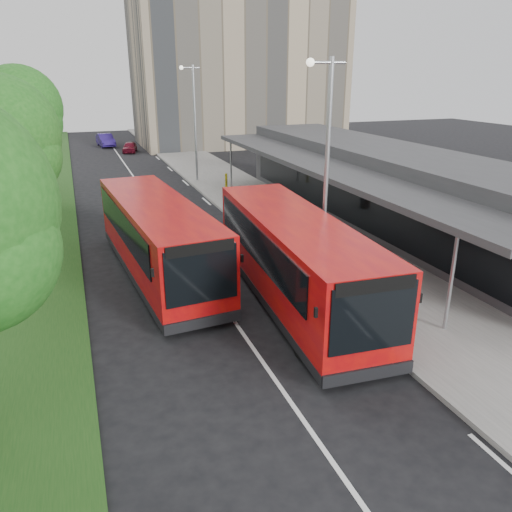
{
  "coord_description": "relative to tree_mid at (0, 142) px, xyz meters",
  "views": [
    {
      "loc": [
        -4.35,
        -13.9,
        7.63
      ],
      "look_at": [
        1.39,
        1.72,
        1.5
      ],
      "focal_mm": 35.0,
      "sensor_mm": 36.0,
      "label": 1
    }
  ],
  "objects": [
    {
      "name": "litter_bin",
      "position": [
        12.34,
        1.72,
        -4.3
      ],
      "size": [
        0.63,
        0.63,
        1.03
      ],
      "primitive_type": "cylinder",
      "rotation": [
        0.0,
        0.0,
        -0.12
      ],
      "color": "#3D2719",
      "rests_on": "pavement"
    },
    {
      "name": "lamp_post_far",
      "position": [
        11.13,
        12.95,
        -0.24
      ],
      "size": [
        1.44,
        0.28,
        8.0
      ],
      "color": "#9CA0A5",
      "rests_on": "pavement"
    },
    {
      "name": "station_building",
      "position": [
        17.87,
        -1.05,
        -2.92
      ],
      "size": [
        7.7,
        26.0,
        4.0
      ],
      "color": "#313234",
      "rests_on": "ground"
    },
    {
      "name": "grass_verge",
      "position": [
        0.01,
        10.95,
        -4.91
      ],
      "size": [
        5.0,
        80.0,
        0.1
      ],
      "primitive_type": "cube",
      "color": "#1A4014",
      "rests_on": "ground"
    },
    {
      "name": "kerb_dashes",
      "position": [
        10.31,
        9.95,
        -4.96
      ],
      "size": [
        0.12,
        56.0,
        0.01
      ],
      "color": "silver",
      "rests_on": "ground"
    },
    {
      "name": "bus_main",
      "position": [
        9.45,
        -8.34,
        -3.39
      ],
      "size": [
        3.42,
        10.98,
        3.07
      ],
      "rotation": [
        0.0,
        0.0,
        -0.06
      ],
      "color": "red",
      "rests_on": "ground"
    },
    {
      "name": "pavement",
      "position": [
        13.01,
        10.95,
        -4.89
      ],
      "size": [
        5.0,
        80.0,
        0.15
      ],
      "primitive_type": "cube",
      "color": "slate",
      "rests_on": "ground"
    },
    {
      "name": "bollard",
      "position": [
        12.39,
        9.42,
        -4.29
      ],
      "size": [
        0.18,
        0.18,
        1.04
      ],
      "primitive_type": "cylinder",
      "rotation": [
        0.0,
        0.0,
        -0.12
      ],
      "color": "yellow",
      "rests_on": "pavement"
    },
    {
      "name": "ground",
      "position": [
        7.01,
        -9.05,
        -4.96
      ],
      "size": [
        120.0,
        120.0,
        0.0
      ],
      "primitive_type": "plane",
      "color": "black",
      "rests_on": "ground"
    },
    {
      "name": "office_block",
      "position": [
        21.01,
        32.95,
        4.04
      ],
      "size": [
        22.0,
        12.0,
        18.0
      ],
      "primitive_type": "cube",
      "color": "#9E8B6F",
      "rests_on": "ground"
    },
    {
      "name": "car_far",
      "position": [
        6.36,
        34.98,
        -4.28
      ],
      "size": [
        1.9,
        4.27,
        1.36
      ],
      "primitive_type": "imported",
      "rotation": [
        0.0,
        0.0,
        0.11
      ],
      "color": "navy",
      "rests_on": "ground"
    },
    {
      "name": "car_near",
      "position": [
        8.31,
        29.66,
        -4.43
      ],
      "size": [
        1.92,
        3.32,
        1.06
      ],
      "primitive_type": "imported",
      "rotation": [
        0.0,
        0.0,
        -0.23
      ],
      "color": "maroon",
      "rests_on": "ground"
    },
    {
      "name": "bus_second",
      "position": [
        5.44,
        -4.25,
        -3.42
      ],
      "size": [
        3.56,
        10.82,
        3.01
      ],
      "rotation": [
        0.0,
        0.0,
        0.08
      ],
      "color": "red",
      "rests_on": "ground"
    },
    {
      "name": "lane_centre_line",
      "position": [
        7.01,
        5.95,
        -4.96
      ],
      "size": [
        0.12,
        70.0,
        0.01
      ],
      "primitive_type": "cube",
      "color": "silver",
      "rests_on": "ground"
    },
    {
      "name": "tree_far",
      "position": [
        -0.0,
        12.0,
        0.31
      ],
      "size": [
        5.08,
        5.08,
        8.17
      ],
      "color": "#321F14",
      "rests_on": "ground"
    },
    {
      "name": "tree_mid",
      "position": [
        0.0,
        0.0,
        0.0
      ],
      "size": [
        4.78,
        4.78,
        7.68
      ],
      "color": "#321F14",
      "rests_on": "ground"
    },
    {
      "name": "lamp_post_near",
      "position": [
        11.13,
        -7.05,
        -0.24
      ],
      "size": [
        1.44,
        0.28,
        8.0
      ],
      "color": "#9CA0A5",
      "rests_on": "pavement"
    }
  ]
}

